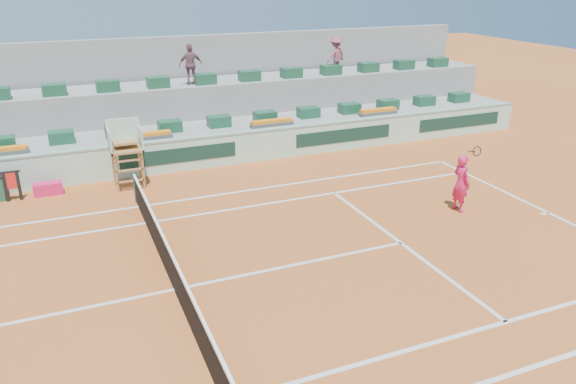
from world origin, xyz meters
name	(u,v)px	position (x,y,z in m)	size (l,w,h in m)	color
ground	(175,290)	(0.00, 0.00, 0.00)	(90.00, 90.00, 0.00)	#A34E1F
seating_tier_lower	(117,146)	(0.00, 10.70, 0.60)	(36.00, 4.00, 1.20)	gray
seating_tier_upper	(110,119)	(0.00, 12.30, 1.30)	(36.00, 2.40, 2.60)	gray
stadium_back_wall	(104,91)	(0.00, 13.90, 2.20)	(36.00, 0.40, 4.40)	gray
player_bag	(48,189)	(-2.67, 7.77, 0.21)	(0.94, 0.42, 0.42)	#E11D5C
spectator_mid	(191,65)	(3.43, 11.73, 3.45)	(1.00, 0.41, 1.70)	#744D56
spectator_right	(336,55)	(10.31, 11.86, 3.44)	(1.09, 0.63, 1.69)	#8E4756
court_lines	(175,290)	(0.00, 0.00, 0.01)	(23.89, 11.09, 0.01)	silver
tennis_net	(173,270)	(0.00, 0.00, 0.53)	(0.10, 11.97, 1.10)	black
advertising_hoarding	(125,161)	(0.02, 8.50, 0.63)	(36.00, 0.34, 1.26)	#ACD9C2
umpire_chair	(125,145)	(0.00, 7.50, 1.54)	(1.10, 0.90, 2.40)	olive
seat_row_lower	(117,131)	(0.00, 9.80, 1.42)	(32.90, 0.60, 0.44)	#194B31
seat_row_upper	(108,86)	(0.00, 11.70, 2.82)	(32.90, 0.60, 0.44)	#194B31
flower_planters	(78,144)	(-1.50, 9.00, 1.33)	(26.80, 0.36, 0.28)	#4E4E4E
towel_rack	(12,183)	(-3.72, 7.63, 0.60)	(0.60, 0.10, 1.03)	black
tennis_player	(461,183)	(9.38, 1.29, 0.93)	(0.47, 0.91, 2.28)	#E11D5C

